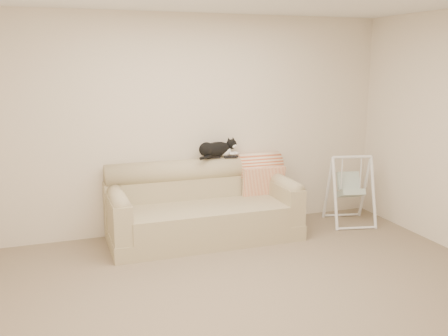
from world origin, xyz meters
The scene contains 8 objects.
ground_plane centered at (0.00, 0.00, 0.00)m, with size 5.00×5.00×0.00m, color #7A6852.
room_shell centered at (0.00, 0.00, 1.53)m, with size 5.04×4.04×2.60m.
sofa centered at (0.02, 1.62, 0.35)m, with size 2.20×0.93×0.90m.
remote_a centered at (0.23, 1.86, 0.91)m, with size 0.19×0.09×0.03m.
remote_b centered at (0.45, 1.82, 0.91)m, with size 0.17×0.06×0.02m.
tuxedo_cat centered at (0.28, 1.85, 1.01)m, with size 0.57×0.37×0.23m.
throw_blanket centered at (0.84, 1.84, 0.72)m, with size 0.55×0.38×0.58m.
baby_swing centered at (1.96, 1.49, 0.44)m, with size 0.65×0.68×0.89m.
Camera 1 is at (-1.62, -3.79, 2.05)m, focal length 40.00 mm.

